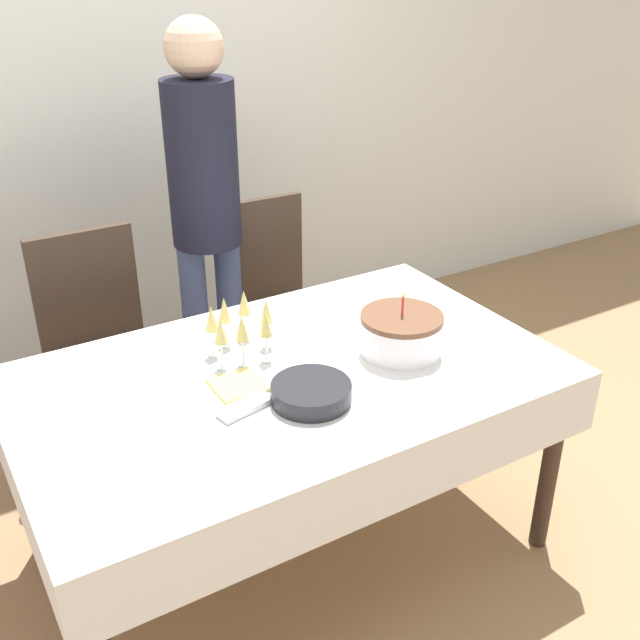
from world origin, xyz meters
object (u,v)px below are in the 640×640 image
at_px(birthday_cake, 401,333).
at_px(champagne_tray, 239,330).
at_px(dining_chair_far_left, 101,345).
at_px(person_standing, 205,194).
at_px(dining_chair_far_right, 272,302).
at_px(plate_stack_main, 311,393).

height_order(birthday_cake, champagne_tray, birthday_cake).
distance_m(dining_chair_far_left, person_standing, 0.72).
distance_m(birthday_cake, person_standing, 1.06).
bearing_deg(dining_chair_far_right, plate_stack_main, -111.29).
relative_size(dining_chair_far_right, person_standing, 0.57).
bearing_deg(birthday_cake, dining_chair_far_right, 90.39).
bearing_deg(plate_stack_main, dining_chair_far_right, 68.71).
bearing_deg(dining_chair_far_right, dining_chair_far_left, 180.00).
relative_size(birthday_cake, person_standing, 0.16).
bearing_deg(person_standing, dining_chair_far_right, -22.89).
height_order(dining_chair_far_left, person_standing, person_standing).
bearing_deg(dining_chair_far_left, person_standing, 10.87).
bearing_deg(champagne_tray, dining_chair_far_right, 55.50).
xyz_separation_m(birthday_cake, champagne_tray, (-0.46, 0.25, 0.03)).
bearing_deg(plate_stack_main, birthday_cake, 14.70).
bearing_deg(person_standing, plate_stack_main, -98.28).
height_order(dining_chair_far_left, champagne_tray, dining_chair_far_left).
bearing_deg(champagne_tray, birthday_cake, -28.20).
relative_size(dining_chair_far_left, plate_stack_main, 4.05).
height_order(champagne_tray, plate_stack_main, champagne_tray).
distance_m(dining_chair_far_left, plate_stack_main, 1.09).
height_order(dining_chair_far_left, birthday_cake, dining_chair_far_left).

